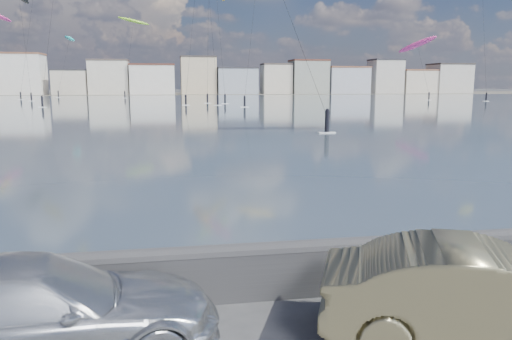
# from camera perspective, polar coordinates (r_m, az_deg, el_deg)

# --- Properties ---
(bay_water) EXTENTS (500.00, 177.00, 0.00)m
(bay_water) POSITION_cam_1_polar(r_m,az_deg,el_deg) (97.50, -9.62, 7.39)
(bay_water) COLOR #3D4B5E
(bay_water) RESTS_ON ground
(far_shore_strip) EXTENTS (500.00, 60.00, 0.00)m
(far_shore_strip) POSITION_cam_1_polar(r_m,az_deg,el_deg) (205.96, -9.89, 8.61)
(far_shore_strip) COLOR #4C473D
(far_shore_strip) RESTS_ON ground
(seawall) EXTENTS (400.00, 0.36, 1.08)m
(seawall) POSITION_cam_1_polar(r_m,az_deg,el_deg) (9.29, -4.79, -11.45)
(seawall) COLOR #28282B
(seawall) RESTS_ON ground
(far_buildings) EXTENTS (240.79, 13.26, 14.60)m
(far_buildings) POSITION_cam_1_polar(r_m,az_deg,el_deg) (191.94, -9.53, 10.33)
(far_buildings) COLOR silver
(far_buildings) RESTS_ON ground
(car_silver) EXTENTS (5.53, 2.77, 1.54)m
(car_silver) POSITION_cam_1_polar(r_m,az_deg,el_deg) (7.94, -24.31, -14.67)
(car_silver) COLOR silver
(car_silver) RESTS_ON ground
(car_champagne) EXTENTS (5.13, 3.38, 1.60)m
(car_champagne) POSITION_cam_1_polar(r_m,az_deg,el_deg) (8.37, 24.86, -13.22)
(car_champagne) COLOR tan
(car_champagne) RESTS_ON ground
(kitesurfer_3) EXTENTS (9.02, 8.12, 22.76)m
(kitesurfer_3) POSITION_cam_1_polar(r_m,az_deg,el_deg) (150.46, -13.84, 16.10)
(kitesurfer_3) COLOR #8CD826
(kitesurfer_3) RESTS_ON ground
(kitesurfer_7) EXTENTS (9.71, 17.50, 16.90)m
(kitesurfer_7) POSITION_cam_1_polar(r_m,az_deg,el_deg) (142.00, 17.97, 13.45)
(kitesurfer_7) COLOR #E5338C
(kitesurfer_7) RESTS_ON ground
(kitesurfer_11) EXTENTS (5.73, 16.43, 19.05)m
(kitesurfer_11) POSITION_cam_1_polar(r_m,az_deg,el_deg) (166.28, -20.53, 13.84)
(kitesurfer_11) COLOR #19BFBF
(kitesurfer_11) RESTS_ON ground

